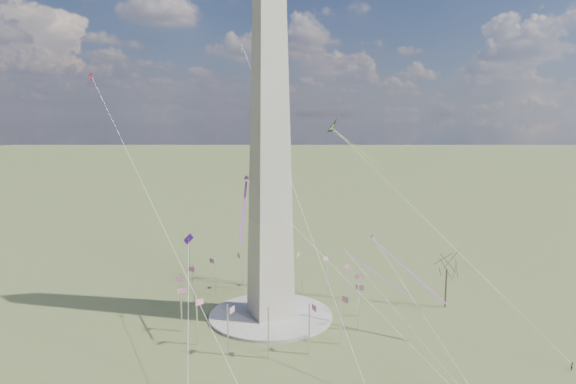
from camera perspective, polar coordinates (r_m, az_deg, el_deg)
name	(u,v)px	position (r m, az deg, el deg)	size (l,w,h in m)	color
ground	(271,317)	(154.39, -1.92, -13.67)	(2000.00, 2000.00, 0.00)	#4D5E2F
plaza	(271,315)	(154.24, -1.92, -13.53)	(36.00, 36.00, 0.80)	beige
washington_monument	(270,153)	(143.27, -2.02, 4.38)	(15.56, 15.56, 100.00)	beige
flagpole_ring	(271,293)	(151.79, -1.94, -11.13)	(54.40, 54.40, 13.00)	white
tree_near	(447,266)	(164.23, 17.24, -7.88)	(10.41, 10.41, 18.21)	#4C412E
person_east	(572,366)	(141.15, 29.00, -16.58)	(0.70, 0.46, 1.92)	gray
kite_delta_black	(335,130)	(169.22, 5.28, 6.88)	(16.45, 16.55, 15.64)	black
kite_diamond_purple	(189,242)	(146.22, -10.98, -5.53)	(2.30, 3.51, 10.71)	#471A78
kite_streamer_left	(396,259)	(142.54, 11.96, -7.32)	(12.08, 21.20, 15.98)	#FF2842
kite_streamer_mid	(244,200)	(138.91, -4.86, -0.88)	(9.71, 20.46, 14.91)	#FF2842
kite_streamer_right	(366,266)	(165.57, 8.68, -8.11)	(16.60, 14.86, 14.45)	#FF2842
kite_small_red	(91,76)	(173.52, -21.07, 11.94)	(1.55, 1.36, 4.05)	red
kite_small_white	(241,45)	(183.35, -5.19, 16.00)	(1.19, 1.80, 3.91)	white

